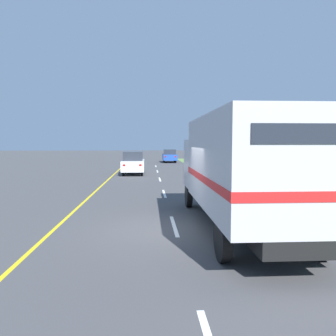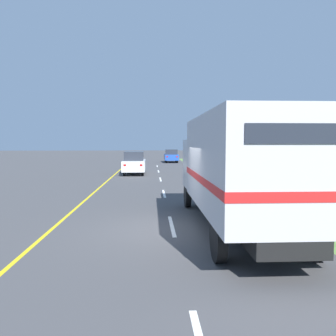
{
  "view_description": "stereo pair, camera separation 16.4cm",
  "coord_description": "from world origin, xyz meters",
  "px_view_note": "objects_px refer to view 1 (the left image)",
  "views": [
    {
      "loc": [
        -0.8,
        -9.79,
        2.65
      ],
      "look_at": [
        0.3,
        8.78,
        1.2
      ],
      "focal_mm": 35.0,
      "sensor_mm": 36.0,
      "label": 1
    },
    {
      "loc": [
        -0.64,
        -9.8,
        2.65
      ],
      "look_at": [
        0.3,
        8.78,
        1.2
      ],
      "focal_mm": 35.0,
      "sensor_mm": 36.0,
      "label": 2
    }
  ],
  "objects_px": {
    "horse_trailer_truck": "(241,167)",
    "lead_car_blue_ahead": "(170,156)",
    "lead_car_white": "(133,163)",
    "roadside_tree_near": "(334,136)",
    "roadside_tree_mid": "(290,137)",
    "highway_sign": "(310,162)",
    "delineator_post": "(272,195)"
  },
  "relations": [
    {
      "from": "highway_sign",
      "to": "roadside_tree_mid",
      "type": "bearing_deg",
      "value": 69.26
    },
    {
      "from": "lead_car_white",
      "to": "highway_sign",
      "type": "distance_m",
      "value": 15.46
    },
    {
      "from": "lead_car_blue_ahead",
      "to": "roadside_tree_near",
      "type": "height_order",
      "value": "roadside_tree_near"
    },
    {
      "from": "highway_sign",
      "to": "roadside_tree_near",
      "type": "height_order",
      "value": "roadside_tree_near"
    },
    {
      "from": "highway_sign",
      "to": "lead_car_white",
      "type": "bearing_deg",
      "value": 123.95
    },
    {
      "from": "lead_car_blue_ahead",
      "to": "roadside_tree_mid",
      "type": "bearing_deg",
      "value": -53.3
    },
    {
      "from": "delineator_post",
      "to": "lead_car_white",
      "type": "bearing_deg",
      "value": 114.05
    },
    {
      "from": "lead_car_white",
      "to": "roadside_tree_near",
      "type": "distance_m",
      "value": 15.0
    },
    {
      "from": "horse_trailer_truck",
      "to": "highway_sign",
      "type": "xyz_separation_m",
      "value": [
        4.6,
        4.95,
        -0.17
      ]
    },
    {
      "from": "horse_trailer_truck",
      "to": "lead_car_blue_ahead",
      "type": "bearing_deg",
      "value": 89.92
    },
    {
      "from": "delineator_post",
      "to": "horse_trailer_truck",
      "type": "bearing_deg",
      "value": -123.2
    },
    {
      "from": "highway_sign",
      "to": "horse_trailer_truck",
      "type": "bearing_deg",
      "value": -132.89
    },
    {
      "from": "horse_trailer_truck",
      "to": "roadside_tree_near",
      "type": "relative_size",
      "value": 1.86
    },
    {
      "from": "horse_trailer_truck",
      "to": "lead_car_blue_ahead",
      "type": "distance_m",
      "value": 34.18
    },
    {
      "from": "lead_car_white",
      "to": "roadside_tree_near",
      "type": "bearing_deg",
      "value": -28.78
    },
    {
      "from": "highway_sign",
      "to": "roadside_tree_mid",
      "type": "distance_m",
      "value": 16.45
    },
    {
      "from": "roadside_tree_near",
      "to": "horse_trailer_truck",
      "type": "bearing_deg",
      "value": -130.26
    },
    {
      "from": "lead_car_white",
      "to": "delineator_post",
      "type": "xyz_separation_m",
      "value": [
        6.34,
        -14.22,
        -0.45
      ]
    },
    {
      "from": "horse_trailer_truck",
      "to": "roadside_tree_mid",
      "type": "xyz_separation_m",
      "value": [
        10.4,
        20.28,
        1.27
      ]
    },
    {
      "from": "horse_trailer_truck",
      "to": "roadside_tree_near",
      "type": "height_order",
      "value": "roadside_tree_near"
    },
    {
      "from": "lead_car_white",
      "to": "delineator_post",
      "type": "distance_m",
      "value": 15.57
    },
    {
      "from": "horse_trailer_truck",
      "to": "roadside_tree_near",
      "type": "distance_m",
      "value": 13.95
    },
    {
      "from": "lead_car_blue_ahead",
      "to": "roadside_tree_mid",
      "type": "distance_m",
      "value": 17.47
    },
    {
      "from": "lead_car_white",
      "to": "highway_sign",
      "type": "bearing_deg",
      "value": -56.05
    },
    {
      "from": "lead_car_white",
      "to": "lead_car_blue_ahead",
      "type": "distance_m",
      "value": 16.91
    },
    {
      "from": "horse_trailer_truck",
      "to": "highway_sign",
      "type": "distance_m",
      "value": 6.75
    },
    {
      "from": "horse_trailer_truck",
      "to": "lead_car_white",
      "type": "bearing_deg",
      "value": 102.78
    },
    {
      "from": "highway_sign",
      "to": "roadside_tree_near",
      "type": "relative_size",
      "value": 0.61
    },
    {
      "from": "roadside_tree_near",
      "to": "roadside_tree_mid",
      "type": "xyz_separation_m",
      "value": [
        1.42,
        9.67,
        0.1
      ]
    },
    {
      "from": "lead_car_blue_ahead",
      "to": "delineator_post",
      "type": "xyz_separation_m",
      "value": [
        2.27,
        -30.63,
        -0.39
      ]
    },
    {
      "from": "lead_car_white",
      "to": "roadside_tree_mid",
      "type": "height_order",
      "value": "roadside_tree_mid"
    },
    {
      "from": "horse_trailer_truck",
      "to": "lead_car_blue_ahead",
      "type": "height_order",
      "value": "horse_trailer_truck"
    }
  ]
}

